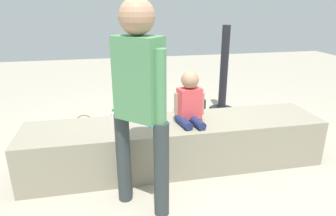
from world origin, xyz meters
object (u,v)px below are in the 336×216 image
at_px(gift_bag, 135,119).
at_px(water_bottle_near_gift, 114,119).
at_px(water_bottle_far_side, 175,116).
at_px(handbag_black_leather, 193,107).
at_px(child_seated, 189,100).
at_px(cake_plate, 158,122).
at_px(adult_standing, 139,92).
at_px(party_cup_red, 231,124).
at_px(handbag_brown_canvas, 85,130).

height_order(gift_bag, water_bottle_near_gift, gift_bag).
relative_size(water_bottle_far_side, handbag_black_leather, 0.52).
distance_m(child_seated, handbag_black_leather, 1.43).
distance_m(child_seated, water_bottle_far_side, 1.24).
bearing_deg(cake_plate, adult_standing, -111.33).
xyz_separation_m(water_bottle_far_side, party_cup_red, (0.66, -0.34, -0.03)).
xyz_separation_m(child_seated, water_bottle_far_side, (0.11, 1.09, -0.58)).
relative_size(child_seated, party_cup_red, 4.43).
bearing_deg(handbag_black_leather, cake_plate, -119.69).
xyz_separation_m(party_cup_red, handbag_brown_canvas, (-1.79, 0.09, 0.04)).
relative_size(cake_plate, water_bottle_near_gift, 0.97).
xyz_separation_m(water_bottle_near_gift, handbag_brown_canvas, (-0.34, -0.26, -0.01)).
bearing_deg(handbag_black_leather, water_bottle_far_side, -150.41).
distance_m(cake_plate, water_bottle_near_gift, 1.21).
relative_size(child_seated, gift_bag, 1.62).
xyz_separation_m(water_bottle_near_gift, handbag_black_leather, (1.09, 0.15, 0.02)).
distance_m(cake_plate, gift_bag, 1.03).
relative_size(water_bottle_near_gift, water_bottle_far_side, 1.25).
bearing_deg(adult_standing, cake_plate, 68.67).
xyz_separation_m(adult_standing, gift_bag, (0.10, 1.52, -0.80)).
bearing_deg(water_bottle_near_gift, adult_standing, -84.28).
bearing_deg(handbag_brown_canvas, handbag_black_leather, 16.24).
distance_m(child_seated, party_cup_red, 1.24).
relative_size(water_bottle_far_side, party_cup_red, 1.70).
distance_m(water_bottle_near_gift, party_cup_red, 1.49).
height_order(water_bottle_far_side, party_cup_red, water_bottle_far_side).
bearing_deg(child_seated, party_cup_red, 44.19).
height_order(party_cup_red, handbag_black_leather, handbag_black_leather).
distance_m(gift_bag, water_bottle_far_side, 0.54).
bearing_deg(handbag_brown_canvas, gift_bag, 12.97).
bearing_deg(party_cup_red, cake_plate, -145.40).
height_order(water_bottle_near_gift, party_cup_red, water_bottle_near_gift).
height_order(cake_plate, gift_bag, cake_plate).
distance_m(child_seated, adult_standing, 0.80).
distance_m(adult_standing, water_bottle_far_side, 1.94).
height_order(water_bottle_far_side, handbag_black_leather, handbag_black_leather).
bearing_deg(water_bottle_near_gift, handbag_black_leather, 7.96).
height_order(adult_standing, party_cup_red, adult_standing).
bearing_deg(water_bottle_near_gift, cake_plate, -70.63).
bearing_deg(party_cup_red, handbag_black_leather, 125.38).
distance_m(cake_plate, handbag_brown_canvas, 1.16).
bearing_deg(water_bottle_far_side, child_seated, -96.02).
bearing_deg(gift_bag, child_seated, -66.91).
distance_m(water_bottle_far_side, handbag_brown_canvas, 1.16).
xyz_separation_m(party_cup_red, handbag_black_leather, (-0.36, 0.51, 0.07)).
distance_m(gift_bag, party_cup_red, 1.21).
bearing_deg(child_seated, adult_standing, -133.33).
bearing_deg(adult_standing, child_seated, 46.67).
xyz_separation_m(child_seated, handbag_black_leather, (0.41, 1.26, -0.53)).
xyz_separation_m(gift_bag, water_bottle_far_side, (0.53, 0.11, -0.05)).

